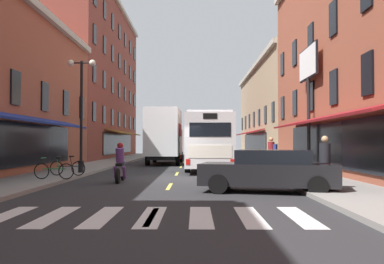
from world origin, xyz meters
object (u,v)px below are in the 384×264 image
(motorcycle_rider, at_px, (120,165))
(bicycle_mid, at_px, (54,170))
(sedan_near, at_px, (169,153))
(sedan_mid, at_px, (270,171))
(billboard_sign, at_px, (308,75))
(street_lamp_twin, at_px, (81,110))
(pedestrian_near, at_px, (272,153))
(box_truck, at_px, (165,137))
(transit_bus, at_px, (207,141))
(pedestrian_mid, at_px, (325,161))
(bicycle_near, at_px, (68,168))

(motorcycle_rider, relative_size, bicycle_mid, 1.21)
(sedan_near, relative_size, sedan_mid, 0.97)
(billboard_sign, distance_m, street_lamp_twin, 12.10)
(sedan_mid, distance_m, bicycle_mid, 8.96)
(sedan_mid, height_order, bicycle_mid, sedan_mid)
(pedestrian_near, bearing_deg, box_truck, 68.34)
(sedan_mid, height_order, motorcycle_rider, motorcycle_rider)
(sedan_near, bearing_deg, street_lamp_twin, -98.81)
(transit_bus, relative_size, pedestrian_mid, 6.64)
(bicycle_near, xyz_separation_m, pedestrian_mid, (10.13, -5.46, 0.53))
(sedan_near, bearing_deg, bicycle_near, -98.19)
(billboard_sign, distance_m, sedan_mid, 10.36)
(bicycle_mid, relative_size, pedestrian_near, 0.94)
(sedan_mid, relative_size, bicycle_mid, 2.79)
(sedan_near, bearing_deg, pedestrian_near, -69.88)
(motorcycle_rider, relative_size, street_lamp_twin, 0.36)
(pedestrian_near, bearing_deg, bicycle_near, 144.32)
(bicycle_near, height_order, pedestrian_mid, pedestrian_mid)
(box_truck, relative_size, pedestrian_near, 4.20)
(sedan_mid, bearing_deg, billboard_sign, 67.23)
(motorcycle_rider, height_order, street_lamp_twin, street_lamp_twin)
(bicycle_near, distance_m, bicycle_mid, 1.95)
(transit_bus, distance_m, street_lamp_twin, 8.54)
(bicycle_mid, distance_m, street_lamp_twin, 4.88)
(transit_bus, distance_m, sedan_near, 15.76)
(box_truck, height_order, motorcycle_rider, box_truck)
(sedan_near, height_order, bicycle_near, sedan_near)
(sedan_near, distance_m, sedan_mid, 28.37)
(sedan_mid, relative_size, pedestrian_near, 2.63)
(transit_bus, height_order, street_lamp_twin, street_lamp_twin)
(pedestrian_mid, height_order, street_lamp_twin, street_lamp_twin)
(transit_bus, bearing_deg, box_truck, 117.94)
(sedan_mid, bearing_deg, box_truck, 104.67)
(motorcycle_rider, bearing_deg, street_lamp_twin, 125.52)
(street_lamp_twin, bearing_deg, billboard_sign, 5.95)
(bicycle_mid, bearing_deg, street_lamp_twin, 89.46)
(billboard_sign, relative_size, pedestrian_near, 3.68)
(billboard_sign, bearing_deg, street_lamp_twin, -174.05)
(pedestrian_mid, bearing_deg, transit_bus, 34.62)
(sedan_near, xyz_separation_m, pedestrian_near, (6.82, -18.62, 0.46))
(motorcycle_rider, relative_size, bicycle_near, 1.22)
(motorcycle_rider, bearing_deg, transit_bus, 66.36)
(sedan_near, bearing_deg, sedan_mid, -79.67)
(bicycle_near, distance_m, pedestrian_near, 10.86)
(billboard_sign, distance_m, pedestrian_mid, 9.89)
(motorcycle_rider, bearing_deg, billboard_sign, 28.24)
(transit_bus, bearing_deg, bicycle_mid, -125.62)
(transit_bus, height_order, motorcycle_rider, transit_bus)
(sedan_near, relative_size, bicycle_near, 2.73)
(billboard_sign, xyz_separation_m, bicycle_mid, (-11.91, -5.23, -4.80))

